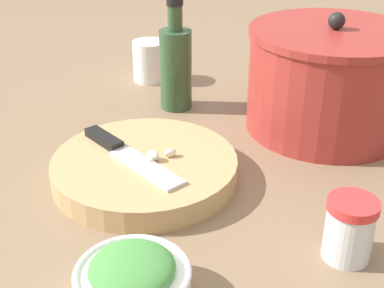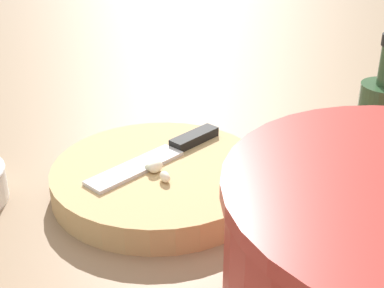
{
  "view_description": "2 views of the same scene",
  "coord_description": "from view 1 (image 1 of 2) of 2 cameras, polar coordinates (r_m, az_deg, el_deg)",
  "views": [
    {
      "loc": [
        0.68,
        -0.32,
        0.43
      ],
      "look_at": [
        0.04,
        0.01,
        0.04
      ],
      "focal_mm": 50.0,
      "sensor_mm": 36.0,
      "label": 1
    },
    {
      "loc": [
        0.32,
        0.46,
        0.36
      ],
      "look_at": [
        0.01,
        -0.04,
        0.07
      ],
      "focal_mm": 50.0,
      "sensor_mm": 36.0,
      "label": 2
    }
  ],
  "objects": [
    {
      "name": "cutting_board",
      "position": [
        0.8,
        -5.06,
        -2.62
      ],
      "size": [
        0.28,
        0.28,
        0.03
      ],
      "color": "tan",
      "rests_on": "ground_plane"
    },
    {
      "name": "ground_plane",
      "position": [
        0.86,
        -1.86,
        -1.49
      ],
      "size": [
        5.0,
        5.0,
        0.0
      ],
      "primitive_type": "plane",
      "color": "#7F664C"
    },
    {
      "name": "coffee_mug",
      "position": [
        1.16,
        -4.56,
        8.87
      ],
      "size": [
        0.1,
        0.07,
        0.09
      ],
      "color": "white",
      "rests_on": "ground_plane"
    },
    {
      "name": "stock_pot",
      "position": [
        0.95,
        14.4,
        6.63
      ],
      "size": [
        0.28,
        0.28,
        0.21
      ],
      "color": "#9E2D28",
      "rests_on": "ground_plane"
    },
    {
      "name": "oil_bottle",
      "position": [
        1.01,
        -1.74,
        8.33
      ],
      "size": [
        0.06,
        0.06,
        0.21
      ],
      "color": "#2D4C2D",
      "rests_on": "ground_plane"
    },
    {
      "name": "herb_bowl",
      "position": [
        0.59,
        -6.32,
        -14.32
      ],
      "size": [
        0.13,
        0.13,
        0.06
      ],
      "color": "white",
      "rests_on": "ground_plane"
    },
    {
      "name": "garlic_cloves",
      "position": [
        0.78,
        -3.83,
        -1.29
      ],
      "size": [
        0.03,
        0.05,
        0.02
      ],
      "color": "beige",
      "rests_on": "cutting_board"
    },
    {
      "name": "spice_jar",
      "position": [
        0.66,
        16.45,
        -8.67
      ],
      "size": [
        0.06,
        0.06,
        0.08
      ],
      "color": "silver",
      "rests_on": "ground_plane"
    },
    {
      "name": "chef_knife",
      "position": [
        0.8,
        -7.2,
        -0.93
      ],
      "size": [
        0.22,
        0.08,
        0.01
      ],
      "rotation": [
        0.0,
        0.0,
        4.96
      ],
      "color": "black",
      "rests_on": "cutting_board"
    }
  ]
}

